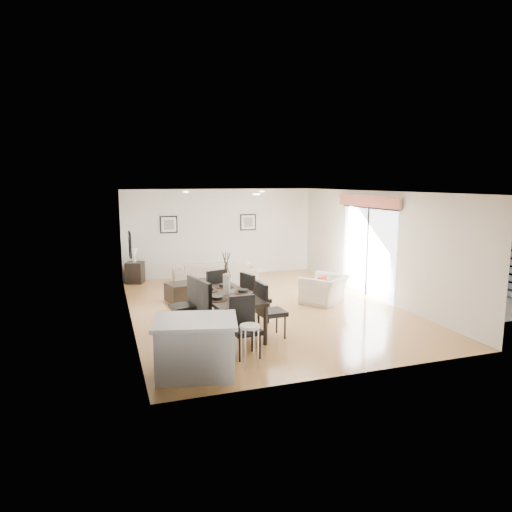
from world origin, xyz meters
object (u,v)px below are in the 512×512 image
object	(u,v)px
dining_chair_efar	(252,296)
dining_chair_head	(244,323)
dining_chair_enear	(267,307)
armchair	(324,289)
coffee_table	(190,291)
bar_stool	(250,331)
dining_chair_foot	(214,290)
sofa	(215,273)
side_table	(135,273)
kitchen_island	(196,347)
dining_table	(227,298)
dining_chair_wnear	(198,310)
dining_chair_wfar	(188,301)

from	to	relation	value
dining_chair_efar	dining_chair_head	distance (m)	1.75
dining_chair_head	dining_chair_enear	bearing A→B (deg)	43.14
dining_chair_enear	dining_chair_head	xyz separation A→B (m)	(-0.67, -0.69, -0.03)
armchair	dining_chair_efar	xyz separation A→B (m)	(-2.16, -1.00, 0.26)
coffee_table	bar_stool	distance (m)	4.49
dining_chair_enear	dining_chair_foot	size ratio (longest dim) A/B	1.02
sofa	dining_chair_head	distance (m)	5.50
dining_chair_enear	side_table	distance (m)	6.03
dining_chair_efar	dining_chair_foot	size ratio (longest dim) A/B	1.02
kitchen_island	sofa	bearing A→B (deg)	87.13
dining_chair_head	dining_chair_efar	bearing A→B (deg)	64.48
dining_chair_efar	dining_chair_foot	bearing A→B (deg)	24.88
sofa	kitchen_island	xyz separation A→B (m)	(-1.73, -5.96, 0.10)
dining_chair_efar	dining_chair_head	size ratio (longest dim) A/B	1.05
armchair	side_table	size ratio (longest dim) A/B	1.67
sofa	armchair	distance (m)	3.48
dining_chair_head	kitchen_island	xyz separation A→B (m)	(-0.94, -0.52, -0.12)
dining_table	coffee_table	size ratio (longest dim) A/B	1.78
sofa	dining_chair_wnear	bearing A→B (deg)	76.90
armchair	dining_chair_foot	size ratio (longest dim) A/B	0.98
sofa	armchair	xyz separation A→B (m)	(2.04, -2.82, -0.01)
dining_chair_wfar	bar_stool	distance (m)	2.26
sofa	bar_stool	xyz separation A→B (m)	(-0.86, -5.96, 0.25)
armchair	dining_chair_foot	bearing A→B (deg)	-31.48
dining_chair_head	bar_stool	distance (m)	0.53
dining_chair_wnear	dining_chair_wfar	xyz separation A→B (m)	(-0.01, 0.94, -0.06)
dining_table	coffee_table	bearing A→B (deg)	88.76
sofa	dining_chair_wnear	size ratio (longest dim) A/B	2.02
dining_chair_wnear	coffee_table	bearing A→B (deg)	158.85
dining_chair_head	coffee_table	xyz separation A→B (m)	(-0.21, 3.95, -0.35)
dining_chair_head	coffee_table	bearing A→B (deg)	90.04
dining_chair_wnear	dining_chair_enear	bearing A→B (deg)	75.44
dining_chair_efar	coffee_table	bearing A→B (deg)	4.10
dining_chair_efar	kitchen_island	world-z (taller)	dining_chair_efar
dining_chair_wfar	bar_stool	size ratio (longest dim) A/B	1.52
dining_chair_wfar	kitchen_island	world-z (taller)	dining_chair_wfar
dining_chair_wfar	coffee_table	size ratio (longest dim) A/B	0.95
dining_table	bar_stool	xyz separation A→B (m)	(-0.08, -1.69, -0.11)
dining_chair_efar	armchair	bearing A→B (deg)	-81.68
armchair	coffee_table	bearing A→B (deg)	-60.86
dining_chair_foot	side_table	xyz separation A→B (m)	(-1.39, 4.02, -0.28)
side_table	kitchen_island	distance (m)	6.90
dining_chair_head	dining_chair_foot	xyz separation A→B (m)	(0.03, 2.34, 0.02)
dining_chair_wnear	dining_chair_head	bearing A→B (deg)	28.78
coffee_table	side_table	xyz separation A→B (m)	(-1.15, 2.41, 0.09)
dining_chair_enear	bar_stool	world-z (taller)	dining_chair_enear
dining_table	dining_chair_foot	xyz separation A→B (m)	(0.03, 1.17, -0.12)
dining_chair_wnear	bar_stool	xyz separation A→B (m)	(0.58, -1.24, -0.05)
sofa	dining_chair_foot	distance (m)	3.19
armchair	dining_chair_foot	world-z (taller)	dining_chair_foot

